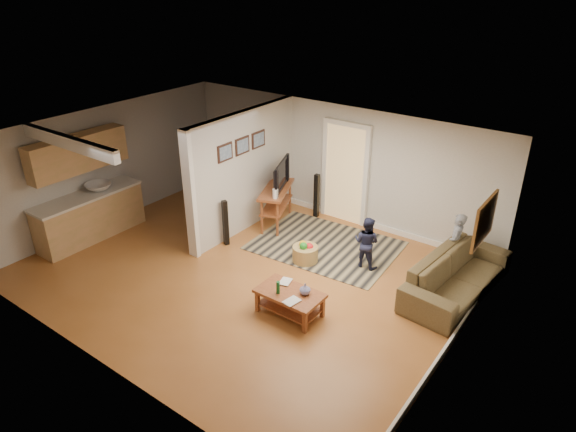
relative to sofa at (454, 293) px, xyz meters
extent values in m
plane|color=brown|center=(-3.30, -1.61, 0.00)|extent=(7.50, 7.50, 0.00)
cube|color=#B5B3AE|center=(-3.30, 1.39, 1.25)|extent=(7.50, 0.04, 2.50)
cube|color=#B5B3AE|center=(-7.05, -1.61, 1.25)|extent=(0.04, 6.00, 2.50)
cube|color=#B5B3AE|center=(0.45, -1.61, 1.25)|extent=(0.04, 6.00, 2.50)
cube|color=white|center=(-3.30, -1.61, 2.50)|extent=(7.50, 6.00, 0.04)
cube|color=#B5B3AE|center=(-4.50, -0.16, 1.25)|extent=(0.15, 3.10, 2.50)
cube|color=white|center=(-4.50, -1.71, 1.25)|extent=(0.22, 0.10, 2.50)
cube|color=white|center=(-3.30, 1.36, 0.06)|extent=(7.50, 0.04, 0.12)
cube|color=white|center=(0.42, -1.61, 0.06)|extent=(0.04, 6.00, 0.12)
cube|color=#D8B272|center=(-3.00, 1.33, 1.05)|extent=(0.90, 0.06, 2.10)
cube|color=#A1864A|center=(-6.73, -2.41, 0.45)|extent=(0.60, 2.20, 0.90)
cube|color=beige|center=(-6.73, -2.41, 0.92)|extent=(0.64, 2.24, 0.05)
cube|color=#A1864A|center=(-6.75, -2.41, 1.80)|extent=(0.35, 2.00, 0.70)
imported|color=silver|center=(-6.73, -2.11, 0.94)|extent=(0.54, 0.54, 0.19)
cube|color=#301C15|center=(-4.42, -0.81, 1.85)|extent=(0.03, 0.40, 0.34)
cube|color=#301C15|center=(-4.42, -0.31, 1.85)|extent=(0.03, 0.40, 0.34)
cube|color=#301C15|center=(-4.42, 0.19, 1.85)|extent=(0.03, 0.40, 0.34)
cube|color=brown|center=(0.41, -0.61, 1.75)|extent=(0.04, 0.90, 0.68)
cube|color=black|center=(-2.66, 0.09, 0.01)|extent=(2.89, 2.20, 0.01)
imported|color=#4E4927|center=(0.00, 0.00, 0.00)|extent=(1.17, 2.48, 0.70)
cube|color=#602D16|center=(-1.94, -2.12, 0.38)|extent=(1.05, 0.62, 0.05)
cube|color=silver|center=(-1.94, -2.12, 0.39)|extent=(0.66, 0.37, 0.02)
cube|color=#602D16|center=(-1.94, -2.12, 0.13)|extent=(0.97, 0.53, 0.03)
cube|color=#602D16|center=(-2.41, -2.36, 0.19)|extent=(0.06, 0.06, 0.38)
cube|color=#602D16|center=(-1.48, -2.37, 0.19)|extent=(0.06, 0.06, 0.38)
cube|color=#602D16|center=(-2.40, -1.87, 0.19)|extent=(0.06, 0.06, 0.38)
cube|color=#602D16|center=(-1.48, -1.88, 0.19)|extent=(0.06, 0.06, 0.38)
imported|color=navy|center=(-1.72, -2.02, 0.41)|extent=(0.18, 0.18, 0.18)
cylinder|color=#125222|center=(-2.07, -2.25, 0.52)|extent=(0.06, 0.06, 0.21)
imported|color=#998C4C|center=(-2.25, -1.96, 0.41)|extent=(0.23, 0.27, 0.02)
imported|color=#66594C|center=(-1.85, -2.30, 0.41)|extent=(0.23, 0.28, 0.02)
cube|color=#602D16|center=(-4.05, 0.30, 0.80)|extent=(0.96, 1.40, 0.05)
cube|color=#602D16|center=(-4.05, 0.30, 0.44)|extent=(0.87, 1.28, 0.03)
cylinder|color=#602D16|center=(-3.98, -0.28, 0.40)|extent=(0.05, 0.05, 0.81)
cylinder|color=#602D16|center=(-4.42, 0.76, 0.40)|extent=(0.05, 0.05, 0.81)
cylinder|color=#602D16|center=(-3.68, -0.16, 0.40)|extent=(0.05, 0.05, 0.81)
cylinder|color=#602D16|center=(-4.12, 0.89, 0.40)|extent=(0.05, 0.05, 0.81)
imported|color=black|center=(-4.03, 0.31, 0.82)|extent=(0.54, 1.03, 0.61)
cylinder|color=white|center=(-3.76, -0.11, 0.92)|extent=(0.11, 0.11, 0.20)
cube|color=black|center=(-4.30, -1.02, 0.48)|extent=(0.13, 0.13, 0.95)
cube|color=black|center=(-3.55, 1.09, 0.50)|extent=(0.10, 0.10, 1.00)
cylinder|color=olive|center=(-2.65, -0.64, 0.16)|extent=(0.48, 0.48, 0.31)
sphere|color=red|center=(-2.59, -0.60, 0.31)|extent=(0.15, 0.15, 0.15)
sphere|color=gold|center=(-2.73, -0.62, 0.33)|extent=(0.15, 0.15, 0.15)
sphere|color=#218722|center=(-2.65, -0.71, 0.35)|extent=(0.15, 0.15, 0.15)
imported|color=gray|center=(-0.30, 0.64, 0.00)|extent=(0.35, 0.47, 1.15)
imported|color=#1C203B|center=(-1.66, -0.13, 0.00)|extent=(0.49, 0.39, 1.00)
camera|label=1|loc=(2.00, -7.57, 5.05)|focal=32.00mm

